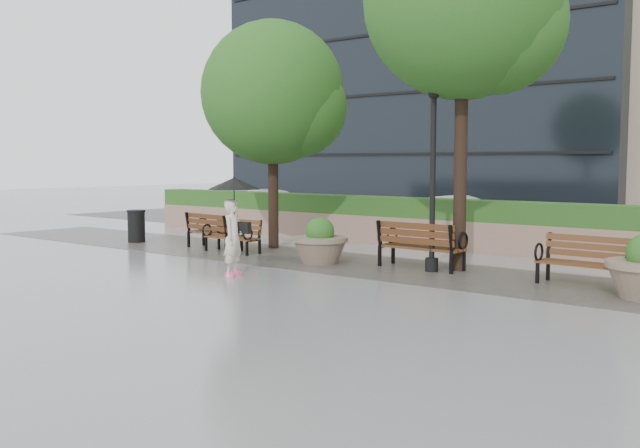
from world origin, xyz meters
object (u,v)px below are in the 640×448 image
Objects in this scene: pedestrian at (234,216)px; lamppost at (433,192)px; bench_1 at (233,243)px; trash_bin at (136,227)px; car_left at (274,206)px; bench_0 at (214,239)px; bench_2 at (421,255)px; car_right at (462,217)px; bench_3 at (586,272)px; planter_left at (320,246)px.

lamppost is at bearing -61.08° from pedestrian.
lamppost is at bearing 5.13° from bench_1.
trash_bin is 0.20× the size of car_left.
bench_2 is at bearing -169.64° from bench_0.
car_left is at bearing 88.40° from car_right.
pedestrian is (-0.12, -9.83, 0.59)m from car_right.
bench_2 is at bearing 152.82° from lamppost.
bench_0 is 1.04× the size of bench_3.
pedestrian is at bearing -97.02° from planter_left.
lamppost is 1.93× the size of pedestrian.
car_right is (-2.41, 6.61, 0.33)m from bench_2.
pedestrian reaches higher than car_right.
bench_0 reaches higher than bench_1.
bench_0 is 7.95m from car_right.
bench_0 is 0.42× the size of car_left.
car_left is (-5.08, 7.19, 0.40)m from bench_1.
bench_2 is 0.43× the size of car_left.
bench_2 is at bearing 7.62° from bench_1.
bench_0 is at bearing 167.68° from bench_1.
car_right is (-0.18, 7.36, 0.22)m from planter_left.
car_left is at bearing 137.83° from planter_left.
car_right is (6.78, 7.27, 0.19)m from trash_bin.
car_right reaches higher than trash_bin.
pedestrian is (-2.54, -3.22, 0.93)m from bench_2.
car_left is (-10.34, 6.59, 0.35)m from bench_2.
bench_3 is 0.46× the size of car_right.
planter_left is (3.02, -0.15, 0.17)m from bench_1.
bench_2 is at bearing 18.60° from planter_left.
bench_1 is 1.26× the size of planter_left.
bench_2 reaches higher than bench_3.
car_left is at bearing -31.10° from bench_2.
bench_2 is 0.50× the size of car_right.
car_right reaches higher than bench_1.
trash_bin is 0.23× the size of lamppost.
car_left reaches higher than bench_3.
trash_bin is 0.23× the size of car_right.
bench_0 is at bearing 5.31° from trash_bin.
bench_0 is at bearing -178.44° from lamppost.
bench_0 is at bearing 35.17° from pedestrian.
bench_3 is 0.89× the size of pedestrian.
lamppost is (9.59, 0.46, 1.26)m from trash_bin.
lamppost reaches higher than bench_2.
bench_2 is 9.22m from trash_bin.
car_left is 12.55m from pedestrian.
bench_2 is 0.50× the size of lamppost.
car_left is at bearing 156.94° from bench_3.
bench_3 is (9.79, 0.35, -0.00)m from bench_0.
trash_bin is 7.35m from car_left.
bench_1 is at bearing -175.95° from lamppost.
lamppost is 7.44m from car_right.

